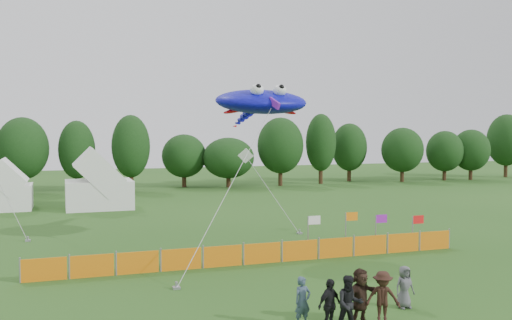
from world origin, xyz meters
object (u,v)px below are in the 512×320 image
object	(u,v)px
spectator_c	(383,298)
tent_right	(99,185)
spectator_e	(404,287)
tent_left	(8,189)
barrier_fence	(262,253)
spectator_b	(350,304)
spectator_a	(303,302)
spectator_f	(361,296)
stingray_kite	(260,103)
spectator_d	(330,305)

from	to	relation	value
spectator_c	tent_right	bearing A→B (deg)	125.78
spectator_c	spectator_e	xyz separation A→B (m)	(1.70, 1.28, -0.12)
tent_left	tent_right	size ratio (longest dim) A/B	0.70
spectator_e	barrier_fence	bearing A→B (deg)	105.68
tent_left	spectator_b	distance (m)	36.73
barrier_fence	spectator_a	distance (m)	9.05
barrier_fence	spectator_f	size ratio (longest dim) A/B	11.64
barrier_fence	stingray_kite	bearing A→B (deg)	72.17
barrier_fence	stingray_kite	distance (m)	8.66
spectator_e	stingray_kite	xyz separation A→B (m)	(-1.28, 12.32, 7.27)
spectator_b	spectator_c	bearing A→B (deg)	25.98
spectator_d	spectator_f	distance (m)	1.35
tent_left	spectator_f	bearing A→B (deg)	-68.14
tent_right	spectator_e	xyz separation A→B (m)	(8.80, -31.18, -1.16)
spectator_c	stingray_kite	size ratio (longest dim) A/B	0.13
tent_left	spectator_a	size ratio (longest dim) A/B	2.28
tent_right	spectator_d	xyz separation A→B (m)	(5.12, -32.48, -1.08)
spectator_e	stingray_kite	size ratio (longest dim) A/B	0.11
stingray_kite	spectator_b	bearing A→B (deg)	-97.53
tent_right	spectator_b	bearing A→B (deg)	-80.17
tent_left	spectator_c	xyz separation A→B (m)	(14.22, -34.09, -0.80)
spectator_b	stingray_kite	bearing A→B (deg)	95.53
tent_left	tent_right	world-z (taller)	tent_right
tent_left	spectator_d	xyz separation A→B (m)	(12.24, -34.11, -0.84)
spectator_a	spectator_d	xyz separation A→B (m)	(0.65, -0.69, 0.02)
stingray_kite	tent_right	bearing A→B (deg)	111.74
spectator_c	spectator_b	bearing A→B (deg)	-143.63
spectator_b	spectator_c	xyz separation A→B (m)	(1.42, 0.32, -0.02)
spectator_a	spectator_c	distance (m)	2.71
tent_right	barrier_fence	size ratio (longest dim) A/B	0.25
spectator_b	spectator_f	bearing A→B (deg)	52.69
spectator_a	spectator_f	size ratio (longest dim) A/B	0.89
spectator_d	spectator_c	bearing A→B (deg)	-21.66
tent_left	stingray_kite	bearing A→B (deg)	-54.45
stingray_kite	spectator_f	bearing A→B (deg)	-94.69
spectator_d	tent_left	bearing A→B (deg)	87.50
spectator_e	spectator_f	world-z (taller)	spectator_f
tent_left	stingray_kite	distance (m)	25.98
spectator_b	spectator_a	bearing A→B (deg)	153.80
spectator_c	spectator_e	bearing A→B (deg)	60.34
tent_right	spectator_c	distance (m)	33.24
spectator_c	spectator_f	xyz separation A→B (m)	(-0.67, 0.30, 0.04)
spectator_e	spectator_f	bearing A→B (deg)	-159.16
tent_right	stingray_kite	xyz separation A→B (m)	(7.52, -18.87, 6.10)
spectator_c	stingray_kite	world-z (taller)	stingray_kite
tent_left	spectator_f	world-z (taller)	tent_left
spectator_a	spectator_e	bearing A→B (deg)	-2.13
tent_left	spectator_f	xyz separation A→B (m)	(13.56, -33.80, -0.76)
tent_right	spectator_c	size ratio (longest dim) A/B	3.02
spectator_f	spectator_c	bearing A→B (deg)	-41.74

